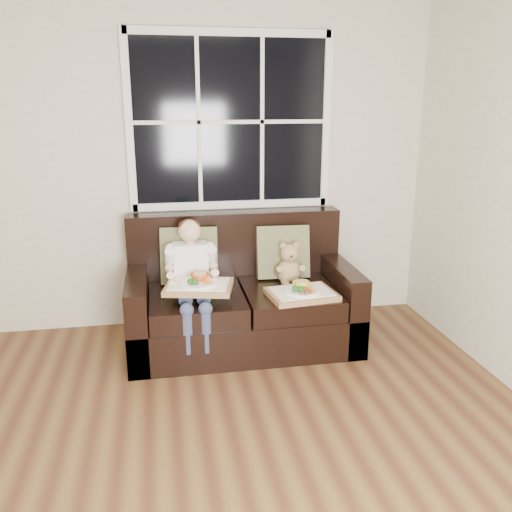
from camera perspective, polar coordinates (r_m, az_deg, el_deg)
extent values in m
cube|color=beige|center=(4.38, -10.99, 9.71)|extent=(4.50, 0.02, 2.70)
cube|color=black|center=(4.38, -2.71, 13.92)|extent=(1.50, 0.02, 1.25)
cube|color=white|center=(4.44, -2.57, 5.45)|extent=(1.58, 0.04, 0.06)
cube|color=white|center=(4.39, -2.81, 22.49)|extent=(1.58, 0.04, 0.06)
cube|color=white|center=(4.33, -13.25, 13.49)|extent=(0.06, 0.04, 1.37)
cube|color=white|center=(4.54, 7.42, 13.89)|extent=(0.06, 0.04, 1.37)
cube|color=white|center=(4.37, -2.69, 13.92)|extent=(1.50, 0.03, 0.03)
cube|color=black|center=(4.20, -1.45, -7.28)|extent=(1.70, 0.90, 0.30)
cube|color=black|center=(4.11, -12.26, -5.98)|extent=(0.15, 0.90, 0.60)
cube|color=black|center=(4.32, 8.77, -4.64)|extent=(0.15, 0.90, 0.60)
cube|color=black|center=(4.39, -2.26, 0.43)|extent=(1.70, 0.18, 0.66)
cube|color=black|center=(4.01, -6.26, -5.11)|extent=(0.68, 0.72, 0.15)
cube|color=black|center=(4.11, 3.55, -4.49)|extent=(0.68, 0.72, 0.15)
cube|color=#676840|center=(4.20, -7.04, 0.07)|extent=(0.45, 0.24, 0.45)
cube|color=#676840|center=(4.30, 2.82, 0.45)|extent=(0.42, 0.21, 0.43)
cube|color=white|center=(4.04, -6.88, -1.04)|extent=(0.25, 0.15, 0.35)
sphere|color=#DDB287|center=(3.96, -7.00, 2.66)|extent=(0.16, 0.16, 0.16)
ellipsoid|color=#3C2013|center=(3.97, -7.03, 3.05)|extent=(0.16, 0.16, 0.12)
cylinder|color=#323B58|center=(3.90, -7.55, -3.90)|extent=(0.10, 0.31, 0.10)
cylinder|color=#323B58|center=(3.91, -5.70, -3.79)|extent=(0.10, 0.31, 0.10)
cylinder|color=#323B58|center=(3.73, -7.22, -8.02)|extent=(0.09, 0.09, 0.29)
cylinder|color=#323B58|center=(3.73, -5.27, -7.91)|extent=(0.09, 0.09, 0.29)
cylinder|color=#DDB287|center=(3.92, -8.98, -1.11)|extent=(0.07, 0.31, 0.24)
cylinder|color=#DDB287|center=(3.93, -4.61, -0.89)|extent=(0.07, 0.31, 0.24)
ellipsoid|color=tan|center=(4.20, 3.46, -1.65)|extent=(0.20, 0.17, 0.20)
sphere|color=tan|center=(4.15, 3.55, 0.29)|extent=(0.15, 0.15, 0.14)
sphere|color=tan|center=(4.12, 2.86, 1.08)|extent=(0.05, 0.05, 0.05)
sphere|color=tan|center=(4.15, 4.23, 1.14)|extent=(0.05, 0.05, 0.05)
sphere|color=tan|center=(4.10, 3.73, -0.10)|extent=(0.06, 0.06, 0.06)
sphere|color=black|center=(4.07, 3.81, -0.07)|extent=(0.02, 0.02, 0.02)
cylinder|color=tan|center=(4.11, 3.19, -2.97)|extent=(0.06, 0.11, 0.06)
cylinder|color=tan|center=(4.13, 4.43, -2.89)|extent=(0.06, 0.11, 0.06)
cube|color=#9D7047|center=(3.80, -6.02, -3.25)|extent=(0.52, 0.44, 0.04)
cube|color=white|center=(3.80, -6.03, -2.93)|extent=(0.46, 0.38, 0.01)
cylinder|color=white|center=(3.78, -6.02, -2.82)|extent=(0.26, 0.26, 0.02)
imported|color=#F84B14|center=(3.82, -5.93, -2.17)|extent=(0.16, 0.16, 0.04)
cylinder|color=tan|center=(3.82, -5.93, -2.12)|extent=(0.10, 0.10, 0.02)
ellipsoid|color=#225B1C|center=(3.73, -6.90, -2.65)|extent=(0.05, 0.05, 0.04)
ellipsoid|color=#225B1C|center=(3.71, -6.38, -2.71)|extent=(0.05, 0.05, 0.04)
cylinder|color=orange|center=(3.73, -5.22, -2.78)|extent=(0.05, 0.07, 0.02)
cube|color=#9D7047|center=(3.93, 4.82, -4.04)|extent=(0.51, 0.41, 0.04)
cube|color=white|center=(3.92, 4.82, -3.72)|extent=(0.45, 0.35, 0.01)
cylinder|color=white|center=(3.91, 4.87, -3.62)|extent=(0.27, 0.27, 0.02)
imported|color=yellow|center=(3.95, 4.85, -3.03)|extent=(0.15, 0.15, 0.03)
cylinder|color=tan|center=(3.94, 4.85, -2.91)|extent=(0.10, 0.10, 0.02)
ellipsoid|color=#225B1C|center=(3.84, 4.17, -3.47)|extent=(0.05, 0.05, 0.04)
ellipsoid|color=#225B1C|center=(3.83, 4.71, -3.52)|extent=(0.05, 0.05, 0.04)
cylinder|color=orange|center=(3.87, 5.79, -3.58)|extent=(0.05, 0.07, 0.02)
cylinder|color=brown|center=(3.83, 5.16, -3.69)|extent=(0.03, 0.10, 0.02)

